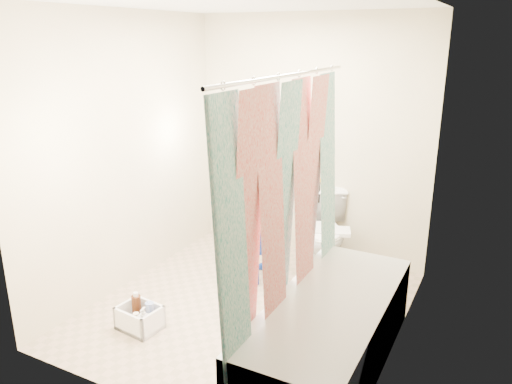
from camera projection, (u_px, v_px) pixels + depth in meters
The scene contains 14 objects.
floor at pixel (248, 307), 4.18m from camera, with size 2.60×2.60×0.00m, color tan.
ceiling at pixel (247, 2), 3.47m from camera, with size 2.40×2.60×0.02m, color silver.
wall_back at pixel (310, 140), 4.93m from camera, with size 2.40×0.02×2.40m, color beige.
wall_front at pixel (135, 223), 2.72m from camera, with size 2.40×0.02×2.40m, color beige.
wall_left at pixel (127, 153), 4.35m from camera, with size 0.02×2.60×2.40m, color beige.
wall_right at pixel (407, 190), 3.30m from camera, with size 0.02×2.60×2.40m, color beige.
bathtub at pixel (329, 331), 3.37m from camera, with size 0.70×1.75×0.50m.
curtain_rod at pixel (289, 75), 3.01m from camera, with size 0.02×0.02×1.90m, color silver.
shower_curtain at pixel (287, 219), 3.29m from camera, with size 0.06×1.75×1.80m, color white.
toilet at pixel (325, 232), 4.79m from camera, with size 0.42×0.74×0.75m, color white.
tank_lid at pixel (325, 231), 4.65m from camera, with size 0.46×0.20×0.04m, color white.
tank_internals at pixel (322, 190), 4.87m from camera, with size 0.18×0.09×0.25m.
plumber at pixel (259, 192), 4.48m from camera, with size 0.61×0.40×1.68m, color #0F3C9C.
cleaning_caddy at pixel (141, 319), 3.85m from camera, with size 0.34×0.28×0.24m.
Camera 1 is at (1.76, -3.26, 2.17)m, focal length 35.00 mm.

